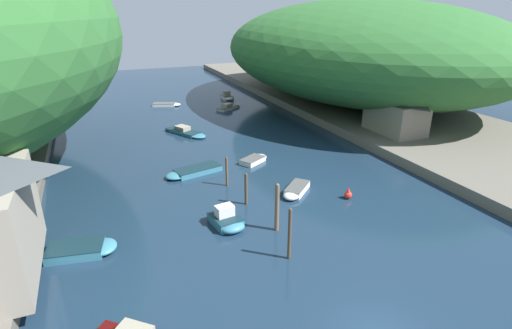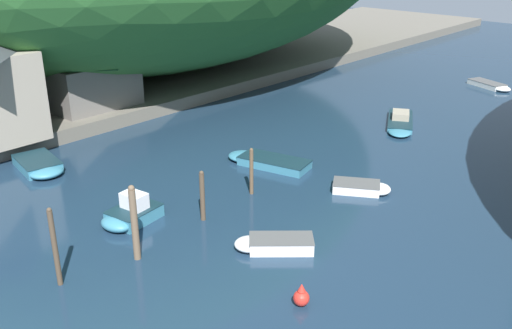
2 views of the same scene
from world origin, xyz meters
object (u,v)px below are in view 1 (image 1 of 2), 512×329
object	(u,v)px
right_bank_cottage	(396,111)
channel_buoy_near	(348,194)
boat_far_right_bank	(227,220)
boat_yellow_tender	(229,107)
boat_open_rowboat	(255,159)
boat_moored_right	(295,191)
boat_small_dinghy	(192,172)
person_on_quay	(14,187)
boat_near_quay	(187,132)
boat_red_skiff	(168,105)
boat_navy_launch	(227,97)
boat_far_upstream	(84,249)

from	to	relation	value
right_bank_cottage	channel_buoy_near	bearing A→B (deg)	-141.86
boat_far_right_bank	boat_yellow_tender	world-z (taller)	boat_far_right_bank
boat_open_rowboat	boat_moored_right	bearing A→B (deg)	-28.96
boat_small_dinghy	person_on_quay	world-z (taller)	person_on_quay
boat_far_right_bank	boat_small_dinghy	size ratio (longest dim) A/B	0.58
channel_buoy_near	boat_far_right_bank	bearing A→B (deg)	-178.00
boat_near_quay	boat_small_dinghy	bearing A→B (deg)	50.28
boat_yellow_tender	channel_buoy_near	xyz separation A→B (m)	(-1.08, -33.62, 0.11)
right_bank_cottage	boat_red_skiff	xyz separation A→B (m)	(-21.61, 28.07, -3.33)
right_bank_cottage	boat_navy_launch	xyz separation A→B (m)	(-11.09, 29.00, -3.15)
boat_far_right_bank	boat_yellow_tender	xyz separation A→B (m)	(11.91, 34.00, -0.20)
right_bank_cottage	channel_buoy_near	distance (m)	18.16
boat_yellow_tender	person_on_quay	size ratio (longest dim) A/B	2.91
boat_far_right_bank	boat_far_upstream	size ratio (longest dim) A/B	0.72
boat_far_right_bank	boat_far_upstream	distance (m)	9.76
boat_far_upstream	boat_open_rowboat	bearing A→B (deg)	133.70
boat_yellow_tender	channel_buoy_near	distance (m)	33.64
boat_navy_launch	person_on_quay	xyz separation A→B (m)	(-28.23, -31.78, 1.59)
boat_yellow_tender	boat_small_dinghy	bearing A→B (deg)	-59.92
boat_moored_right	boat_navy_launch	bearing A→B (deg)	-52.62
boat_yellow_tender	boat_far_right_bank	bearing A→B (deg)	-52.23
right_bank_cottage	boat_near_quay	xyz separation A→B (m)	(-22.35, 11.89, -3.28)
boat_near_quay	right_bank_cottage	bearing A→B (deg)	123.69
boat_moored_right	boat_near_quay	size ratio (longest dim) A/B	0.58
boat_yellow_tender	boat_near_quay	world-z (taller)	boat_near_quay
boat_near_quay	boat_far_upstream	world-z (taller)	boat_near_quay
boat_small_dinghy	boat_far_upstream	size ratio (longest dim) A/B	1.26
boat_near_quay	boat_far_upstream	xyz separation A→B (m)	(-12.30, -22.98, 0.03)
boat_navy_launch	channel_buoy_near	bearing A→B (deg)	82.84
boat_far_right_bank	boat_red_skiff	world-z (taller)	boat_far_right_bank
boat_yellow_tender	boat_red_skiff	bearing A→B (deg)	-155.44
boat_navy_launch	boat_far_upstream	bearing A→B (deg)	56.64
right_bank_cottage	boat_far_right_bank	bearing A→B (deg)	-155.36
boat_far_right_bank	boat_navy_launch	distance (m)	42.71
boat_moored_right	boat_open_rowboat	bearing A→B (deg)	-40.66
boat_far_right_bank	right_bank_cottage	bearing A→B (deg)	-163.35
boat_navy_launch	boat_yellow_tender	bearing A→B (deg)	70.67
boat_far_right_bank	boat_far_upstream	bearing A→B (deg)	-9.97
right_bank_cottage	boat_open_rowboat	world-z (taller)	right_bank_cottage
boat_far_upstream	person_on_quay	size ratio (longest dim) A/B	2.75
boat_red_skiff	boat_navy_launch	world-z (taller)	boat_navy_launch
boat_open_rowboat	boat_small_dinghy	xyz separation A→B (m)	(-6.90, -0.72, 0.01)
boat_far_right_bank	person_on_quay	distance (m)	16.89
boat_small_dinghy	boat_yellow_tender	size ratio (longest dim) A/B	1.19
boat_red_skiff	boat_navy_launch	size ratio (longest dim) A/B	1.47
right_bank_cottage	person_on_quay	distance (m)	39.45
boat_open_rowboat	boat_red_skiff	bearing A→B (deg)	156.36
boat_navy_launch	boat_far_upstream	world-z (taller)	boat_navy_launch
boat_yellow_tender	boat_open_rowboat	bearing A→B (deg)	-45.44
boat_red_skiff	boat_navy_launch	xyz separation A→B (m)	(10.52, 0.92, 0.19)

